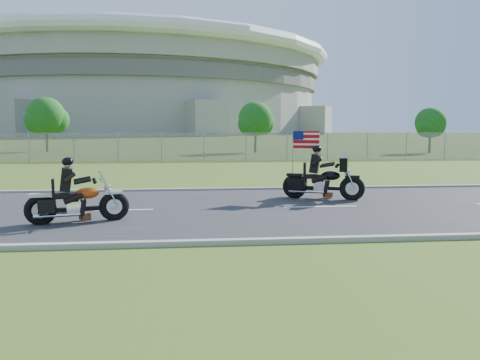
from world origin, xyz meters
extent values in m
plane|color=#3B5119|center=(0.00, 0.00, 0.00)|extent=(420.00, 420.00, 0.00)
cube|color=#28282B|center=(0.00, 0.00, 0.02)|extent=(120.00, 8.00, 0.04)
cube|color=#9E9B93|center=(0.00, 4.05, 0.05)|extent=(120.00, 0.18, 0.12)
cube|color=#9E9B93|center=(0.00, -4.05, 0.05)|extent=(120.00, 0.18, 0.12)
cube|color=gray|center=(-5.00, 20.00, 1.00)|extent=(60.00, 0.03, 2.00)
cylinder|color=#A3A099|center=(-20.00, 170.00, 10.00)|extent=(130.00, 130.00, 20.00)
cylinder|color=#605E5B|center=(-20.00, 170.00, 17.00)|extent=(132.00, 132.00, 4.00)
cylinder|color=#A3A099|center=(-20.00, 170.00, 23.00)|extent=(134.00, 134.00, 6.00)
torus|color=white|center=(-20.00, 170.00, 27.00)|extent=(140.40, 140.40, 4.40)
cylinder|color=#382316|center=(6.00, 30.00, 1.26)|extent=(0.22, 0.22, 2.52)
sphere|color=#154F17|center=(6.00, 30.00, 3.15)|extent=(3.20, 3.20, 3.20)
sphere|color=#154F17|center=(6.64, 30.48, 2.79)|extent=(2.40, 2.40, 2.40)
sphere|color=#154F17|center=(5.44, 29.60, 2.70)|extent=(2.24, 2.24, 2.24)
cylinder|color=#382316|center=(-14.00, 34.00, 1.40)|extent=(0.22, 0.22, 2.80)
sphere|color=#154F17|center=(-14.00, 34.00, 3.50)|extent=(3.60, 3.60, 3.60)
sphere|color=#154F17|center=(-13.28, 34.54, 3.10)|extent=(2.70, 2.70, 2.70)
sphere|color=#154F17|center=(-14.63, 33.55, 3.00)|extent=(2.52, 2.52, 2.52)
cylinder|color=#382316|center=(22.00, 28.00, 1.12)|extent=(0.22, 0.22, 2.24)
sphere|color=#154F17|center=(22.00, 28.00, 2.80)|extent=(2.80, 2.80, 2.80)
sphere|color=#154F17|center=(22.56, 28.42, 2.48)|extent=(2.10, 2.10, 2.10)
sphere|color=#154F17|center=(21.51, 27.65, 2.40)|extent=(1.96, 1.96, 1.96)
torus|color=black|center=(-1.76, -1.38, 0.39)|extent=(0.78, 0.36, 0.75)
torus|color=black|center=(-3.44, -1.79, 0.39)|extent=(0.78, 0.36, 0.75)
ellipsoid|color=#B7400D|center=(-2.38, -1.53, 0.75)|extent=(0.63, 0.45, 0.29)
cube|color=black|center=(-2.90, -1.66, 0.71)|extent=(0.62, 0.43, 0.12)
cube|color=black|center=(-2.85, -1.65, 1.11)|extent=(0.33, 0.45, 0.56)
sphere|color=black|center=(-2.80, -1.64, 1.55)|extent=(0.33, 0.33, 0.28)
cube|color=silver|center=(-1.99, -1.44, 1.24)|extent=(0.15, 0.47, 0.41)
torus|color=black|center=(5.37, 1.20, 0.41)|extent=(0.83, 0.48, 0.82)
torus|color=black|center=(3.62, 1.87, 0.41)|extent=(0.83, 0.48, 0.82)
ellipsoid|color=black|center=(4.72, 1.45, 0.81)|extent=(0.70, 0.55, 0.31)
cube|color=black|center=(4.19, 1.65, 0.77)|extent=(0.68, 0.53, 0.13)
cube|color=black|center=(4.24, 1.63, 1.20)|extent=(0.41, 0.51, 0.61)
sphere|color=black|center=(4.29, 1.61, 1.67)|extent=(0.38, 0.38, 0.30)
cube|color=black|center=(5.11, 1.30, 1.20)|extent=(0.54, 0.91, 0.44)
cube|color=#B70C11|center=(4.01, 1.96, 1.97)|extent=(0.83, 0.34, 0.57)
camera|label=1|loc=(0.28, -13.38, 2.39)|focal=35.00mm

